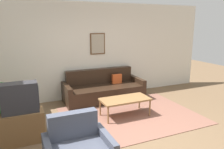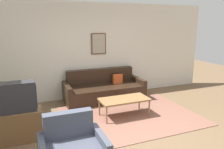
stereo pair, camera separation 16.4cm
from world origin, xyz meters
The scene contains 9 objects.
ground_plane centered at (0.00, 0.00, 0.00)m, with size 16.00×16.00×0.00m, color brown.
area_rug centered at (0.60, 1.01, 0.01)m, with size 3.04×2.29×0.01m.
wall_back centered at (0.00, 2.79, 1.35)m, with size 8.00×0.09×2.70m.
couch centered at (0.43, 2.32, 0.29)m, with size 2.21×0.90×0.84m.
coffee_table centered at (0.47, 1.06, 0.39)m, with size 1.13×0.56×0.43m.
tv_stand centered at (-1.75, 0.80, 0.29)m, with size 0.76×0.40×0.57m.
tv centered at (-1.74, 0.80, 0.84)m, with size 0.62×0.28×0.54m.
potted_plant_tall centered at (-2.06, 1.15, 0.70)m, with size 0.67×0.67×1.06m.
potted_plant_by_window centered at (-1.93, 1.80, 0.52)m, with size 0.51×0.51×0.81m.
Camera 1 is at (-1.72, -3.18, 2.10)m, focal length 35.00 mm.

